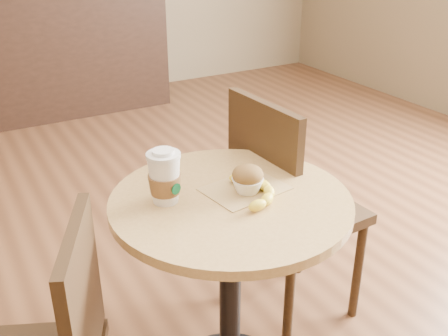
% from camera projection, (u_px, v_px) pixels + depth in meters
% --- Properties ---
extents(cafe_table, '(0.72, 0.72, 0.75)m').
position_uv_depth(cafe_table, '(230.00, 256.00, 1.64)').
color(cafe_table, black).
rests_on(cafe_table, ground).
extents(chair_right, '(0.44, 0.44, 0.94)m').
position_uv_depth(chair_right, '(286.00, 204.00, 1.98)').
color(chair_right, '#342312').
rests_on(chair_right, ground).
extents(service_counter, '(2.30, 0.65, 1.04)m').
position_uv_depth(service_counter, '(27.00, 52.00, 4.21)').
color(service_counter, black).
rests_on(service_counter, ground).
extents(kraft_bag, '(0.26, 0.21, 0.00)m').
position_uv_depth(kraft_bag, '(245.00, 189.00, 1.59)').
color(kraft_bag, '#A3834F').
rests_on(kraft_bag, cafe_table).
extents(coffee_cup, '(0.10, 0.10, 0.16)m').
position_uv_depth(coffee_cup, '(165.00, 179.00, 1.49)').
color(coffee_cup, silver).
rests_on(coffee_cup, cafe_table).
extents(muffin, '(0.10, 0.10, 0.09)m').
position_uv_depth(muffin, '(248.00, 179.00, 1.56)').
color(muffin, white).
rests_on(muffin, kraft_bag).
extents(banana, '(0.21, 0.27, 0.03)m').
position_uv_depth(banana, '(254.00, 190.00, 1.55)').
color(banana, yellow).
rests_on(banana, kraft_bag).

